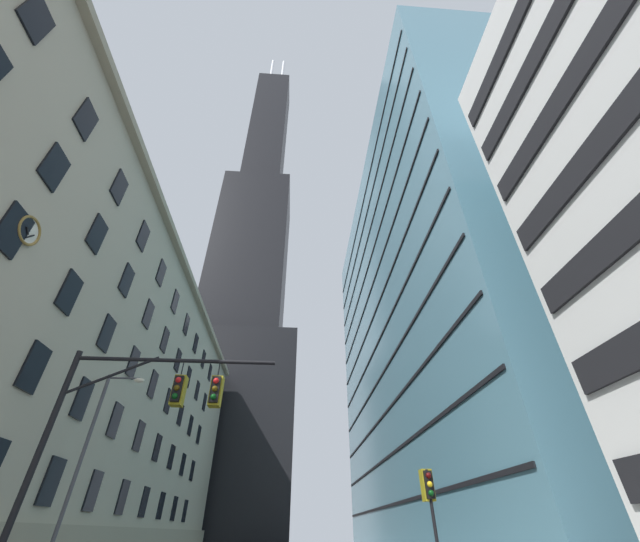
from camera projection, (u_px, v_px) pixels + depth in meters
name	position (u px, v px, depth m)	size (l,w,h in m)	color
station_building	(73.00, 384.00, 33.08)	(15.88, 61.30, 25.68)	#B2A88E
dark_skyscraper	(246.00, 296.00, 93.24)	(26.85, 26.85, 176.60)	black
glass_office_midrise	(430.00, 317.00, 47.27)	(15.25, 51.55, 49.22)	teal
traffic_signal_mast	(143.00, 412.00, 12.35)	(7.30, 0.63, 7.04)	black
traffic_light_near_right	(429.00, 491.00, 13.50)	(0.40, 0.63, 3.63)	black
street_lamppost	(90.00, 448.00, 17.84)	(2.01, 0.32, 8.67)	#47474C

